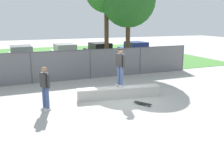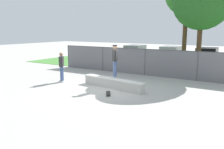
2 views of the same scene
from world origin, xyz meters
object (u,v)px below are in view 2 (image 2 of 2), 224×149
Objects in this scene: concrete_ledge at (113,83)px; car_white at (171,55)px; car_silver at (135,53)px; skateboard at (108,93)px; skateboarder at (115,60)px; bystander at (62,66)px; tree_near_right at (202,1)px; car_black at (207,57)px.

concrete_ledge is 10.99m from car_white.
car_silver is (-4.00, 10.73, 0.57)m from concrete_ledge.
car_silver is at bearing 110.45° from concrete_ledge.
car_silver reaches higher than skateboard.
skateboarder is at bearing -69.01° from car_silver.
bystander is at bearing -104.95° from car_white.
tree_near_right reaches higher than concrete_ledge.
skateboarder is at bearing 108.60° from skateboard.
tree_near_right is (3.11, 5.72, 3.46)m from skateboarder.
tree_near_right is 1.63× the size of car_black.
car_silver is (-4.56, 12.06, 0.77)m from skateboard.
car_silver is at bearing 110.72° from skateboard.
tree_near_right reaches higher than car_silver.
car_black is at bearing 76.02° from skateboarder.
concrete_ledge is at bearing -69.55° from car_silver.
tree_near_right is at bearing -34.50° from car_silver.
concrete_ledge is 2.21× the size of bystander.
car_white reaches higher than concrete_ledge.
car_white is (-0.42, 10.97, 0.57)m from concrete_ledge.
concrete_ledge is at bearing -87.81° from car_white.
skateboard is 0.18× the size of car_silver.
tree_near_right is at bearing -85.60° from car_black.
concrete_ledge reaches higher than skateboard.
skateboarder is 3.61m from bystander.
concrete_ledge is 1.46m from skateboard.
skateboarder is at bearing -103.98° from car_black.
skateboarder is 11.44m from car_silver.
skateboard is 4.22m from bystander.
concrete_ledge is 0.94× the size of car_white.
car_white is at bearing 92.19° from concrete_ledge.
skateboarder reaches higher than skateboard.
bystander is (-3.54, -0.46, -0.56)m from skateboarder.
bystander is at bearing -172.67° from skateboarder.
skateboarder is at bearing 38.15° from concrete_ledge.
car_black is (6.80, 0.22, 0.00)m from car_silver.
bystander is at bearing -87.15° from car_silver.
skateboard is at bearing -67.20° from concrete_ledge.
skateboard is 0.11× the size of tree_near_right.
skateboarder is 1.01× the size of bystander.
car_black is at bearing 75.68° from concrete_ledge.
car_silver is 1.00× the size of car_black.
concrete_ledge is 1.30m from skateboarder.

